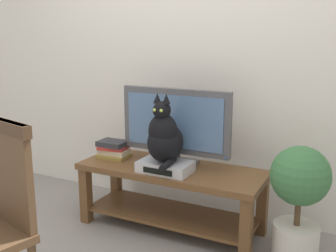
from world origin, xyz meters
The scene contains 7 objects.
back_wall centered at (0.00, 0.98, 1.40)m, with size 7.00×0.12×2.80m, color silver.
tv_stand centered at (0.06, 0.50, 0.32)m, with size 1.32×0.50×0.46m.
tv centered at (0.06, 0.56, 0.76)m, with size 0.82×0.20×0.55m.
media_box centered at (0.07, 0.39, 0.50)m, with size 0.36×0.23×0.07m.
cat centered at (0.07, 0.37, 0.71)m, with size 0.23×0.35×0.47m.
book_stack centered at (-0.44, 0.50, 0.53)m, with size 0.24×0.21×0.13m.
potted_plant centered at (0.94, 0.43, 0.43)m, with size 0.36×0.36×0.74m.
Camera 1 is at (1.27, -1.94, 1.38)m, focal length 43.08 mm.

